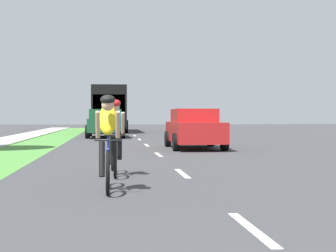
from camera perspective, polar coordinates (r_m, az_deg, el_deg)
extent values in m
plane|color=#38383A|center=(21.29, -2.11, -2.27)|extent=(120.00, 120.00, 0.00)
cube|color=#478438|center=(21.48, -14.85, -2.27)|extent=(2.19, 70.00, 0.01)
cube|color=white|center=(5.94, 9.07, -10.92)|extent=(0.12, 1.80, 0.01)
cube|color=white|center=(11.37, 1.56, -5.16)|extent=(0.12, 1.80, 0.01)
cube|color=white|center=(16.91, -1.03, -3.12)|extent=(0.12, 1.80, 0.01)
cube|color=white|center=(22.49, -2.33, -2.09)|extent=(0.12, 1.80, 0.01)
cube|color=white|center=(28.07, -3.12, -1.46)|extent=(0.12, 1.80, 0.01)
cube|color=white|center=(33.66, -3.64, -1.05)|extent=(0.12, 1.80, 0.01)
cube|color=white|center=(39.25, -4.01, -0.75)|extent=(0.12, 1.80, 0.01)
cube|color=white|center=(44.84, -4.30, -0.53)|extent=(0.12, 1.80, 0.01)
cube|color=white|center=(50.44, -4.51, -0.35)|extent=(0.12, 1.80, 0.01)
torus|color=black|center=(9.28, -6.53, -4.48)|extent=(0.06, 0.68, 0.68)
torus|color=black|center=(8.24, -6.56, -5.18)|extent=(0.06, 0.68, 0.68)
cylinder|color=#23389E|center=(8.64, -6.55, -3.69)|extent=(0.04, 0.59, 0.43)
cylinder|color=#23389E|center=(8.91, -6.54, -2.90)|extent=(0.04, 0.04, 0.55)
cylinder|color=#23389E|center=(8.67, -6.55, -1.49)|extent=(0.03, 0.55, 0.03)
cylinder|color=black|center=(8.22, -6.57, -1.56)|extent=(0.42, 0.02, 0.02)
ellipsoid|color=yellow|center=(8.73, -6.55, 0.69)|extent=(0.30, 0.54, 0.63)
sphere|color=tan|center=(8.46, -6.57, 2.31)|extent=(0.20, 0.20, 0.20)
ellipsoid|color=black|center=(8.46, -6.57, 2.85)|extent=(0.24, 0.28, 0.16)
cylinder|color=tan|center=(8.46, -7.65, 0.14)|extent=(0.07, 0.26, 0.45)
cylinder|color=tan|center=(8.46, -5.48, 0.14)|extent=(0.07, 0.26, 0.45)
cylinder|color=black|center=(8.84, -7.19, -3.59)|extent=(0.10, 0.30, 0.60)
cylinder|color=black|center=(8.79, -5.89, -2.96)|extent=(0.10, 0.25, 0.61)
torus|color=black|center=(11.52, -5.82, -3.40)|extent=(0.06, 0.68, 0.68)
torus|color=black|center=(10.49, -5.77, -3.84)|extent=(0.06, 0.68, 0.68)
cylinder|color=#23389E|center=(10.89, -5.79, -2.71)|extent=(0.04, 0.59, 0.43)
cylinder|color=#23389E|center=(11.17, -5.81, -2.11)|extent=(0.04, 0.04, 0.55)
cylinder|color=#23389E|center=(10.93, -5.80, -0.97)|extent=(0.03, 0.55, 0.03)
cylinder|color=black|center=(10.48, -5.78, -1.00)|extent=(0.42, 0.02, 0.02)
ellipsoid|color=#26A5CC|center=(10.99, -5.81, 0.76)|extent=(0.30, 0.54, 0.63)
sphere|color=tan|center=(10.71, -5.80, 2.04)|extent=(0.20, 0.20, 0.20)
ellipsoid|color=red|center=(10.71, -5.80, 2.47)|extent=(0.24, 0.28, 0.16)
cylinder|color=tan|center=(10.71, -6.65, 0.33)|extent=(0.07, 0.26, 0.45)
cylinder|color=tan|center=(10.71, -4.94, 0.33)|extent=(0.07, 0.26, 0.45)
cylinder|color=black|center=(11.09, -6.32, -2.65)|extent=(0.10, 0.30, 0.60)
cylinder|color=black|center=(11.04, -5.28, -2.14)|extent=(0.10, 0.25, 0.61)
cube|color=red|center=(20.10, 2.89, -0.64)|extent=(1.76, 4.30, 0.76)
cube|color=red|center=(20.24, 2.82, 1.12)|extent=(1.55, 2.24, 0.52)
cube|color=#1E2833|center=(19.28, 3.27, 1.07)|extent=(1.44, 0.08, 0.44)
cylinder|color=black|center=(18.67, 0.87, -1.76)|extent=(0.22, 0.64, 0.64)
cylinder|color=black|center=(18.97, 6.15, -1.72)|extent=(0.22, 0.64, 0.64)
cylinder|color=black|center=(21.31, -0.02, -1.41)|extent=(0.22, 0.64, 0.64)
cylinder|color=black|center=(21.58, 4.63, -1.38)|extent=(0.22, 0.64, 0.64)
cube|color=#194C2D|center=(31.11, -6.80, 0.10)|extent=(1.96, 5.10, 0.76)
cube|color=#194C2D|center=(30.34, -6.82, 1.20)|extent=(1.80, 1.78, 0.64)
cube|color=#1E2833|center=(29.63, -6.83, 1.17)|extent=(1.67, 0.08, 0.52)
cube|color=#194C2D|center=(32.15, -8.39, 0.66)|extent=(0.08, 2.80, 0.40)
cube|color=#194C2D|center=(32.13, -5.18, 0.66)|extent=(0.08, 2.80, 0.40)
cube|color=#194C2D|center=(33.62, -6.76, 0.68)|extent=(1.80, 0.08, 0.40)
cylinder|color=black|center=(29.62, -8.72, -0.62)|extent=(0.26, 0.76, 0.76)
cylinder|color=black|center=(29.60, -4.93, -0.61)|extent=(0.26, 0.76, 0.76)
cylinder|color=black|center=(32.67, -8.49, -0.46)|extent=(0.26, 0.76, 0.76)
cylinder|color=black|center=(32.66, -5.06, -0.45)|extent=(0.26, 0.76, 0.76)
cube|color=black|center=(42.69, -6.41, 1.98)|extent=(2.50, 11.60, 3.10)
cube|color=#1E2833|center=(42.70, -6.41, 2.51)|extent=(2.52, 10.67, 0.64)
cube|color=#1E2833|center=(36.93, -6.43, 2.51)|extent=(2.25, 0.06, 1.20)
cylinder|color=black|center=(38.94, -8.25, -0.07)|extent=(0.28, 0.96, 0.96)
cylinder|color=black|center=(38.94, -4.58, -0.06)|extent=(0.28, 0.96, 0.96)
cylinder|color=black|center=(45.90, -7.95, 0.10)|extent=(0.28, 0.96, 0.96)
cylinder|color=black|center=(45.89, -4.83, 0.10)|extent=(0.28, 0.96, 0.96)
cube|color=#A5A8AD|center=(59.73, -6.36, 0.64)|extent=(1.90, 4.70, 1.00)
cube|color=#A5A8AD|center=(59.92, -6.36, 1.32)|extent=(1.71, 2.91, 0.52)
cube|color=#1E2833|center=(58.67, -6.36, 1.21)|extent=(1.56, 0.08, 0.44)
cylinder|color=black|center=(58.33, -7.29, 0.18)|extent=(0.25, 0.72, 0.72)
cylinder|color=black|center=(58.33, -5.42, 0.19)|extent=(0.25, 0.72, 0.72)
cylinder|color=black|center=(61.15, -7.24, 0.22)|extent=(0.25, 0.72, 0.72)
cylinder|color=black|center=(61.15, -5.46, 0.22)|extent=(0.25, 0.72, 0.72)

